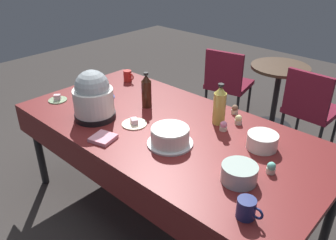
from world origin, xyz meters
The scene contains 21 objects.
ground centered at (0.00, 0.00, 0.00)m, with size 9.00×9.00×0.00m, color #383330.
potluck_table centered at (0.00, 0.00, 0.69)m, with size 2.20×1.10×0.75m.
frosted_layer_cake centered at (0.16, -0.15, 0.80)m, with size 0.29×0.29×0.11m.
slow_cooker centered at (-0.47, -0.26, 0.91)m, with size 0.29×0.29×0.36m.
glass_salad_bowl centered at (0.67, -0.18, 0.80)m, with size 0.19×0.19×0.10m, color #B2C6BC.
ceramic_snack_bowl centered at (0.60, 0.19, 0.80)m, with size 0.19×0.19×0.10m, color silver.
dessert_plate_cobalt centered at (-0.70, 0.00, 0.76)m, with size 0.17×0.17×0.05m.
dessert_plate_sage centered at (-0.93, -0.28, 0.76)m, with size 0.14×0.14×0.05m.
dessert_plate_cream centered at (-0.19, -0.14, 0.76)m, with size 0.17×0.17×0.04m.
cupcake_berry centered at (0.31, 0.21, 0.78)m, with size 0.05×0.05×0.07m.
cupcake_lemon centered at (0.22, 0.47, 0.78)m, with size 0.05×0.05×0.07m.
cupcake_mint centered at (0.33, 0.36, 0.78)m, with size 0.05×0.05×0.07m.
cupcake_vanilla centered at (0.76, 0.00, 0.78)m, with size 0.05×0.05×0.07m.
soda_bottle_ginger_ale centered at (0.22, 0.27, 0.88)m, with size 0.09×0.09×0.29m.
soda_bottle_cola centered at (-0.33, 0.12, 0.88)m, with size 0.07×0.07×0.27m.
coffee_mug_navy centered at (0.84, -0.38, 0.80)m, with size 0.13×0.09×0.10m.
coffee_mug_red centered at (-0.82, 0.37, 0.80)m, with size 0.11×0.07×0.10m.
paper_napkin_stack centered at (-0.19, -0.41, 0.76)m, with size 0.14×0.14×0.02m, color pink.
maroon_chair_left centered at (-0.54, 1.54, 0.49)m, with size 0.52×0.52×0.85m.
maroon_chair_right centered at (0.40, 1.54, 0.49)m, with size 0.46×0.46×0.85m.
round_cafe_table centered at (-0.05, 1.76, 0.50)m, with size 0.60×0.60×0.72m.
Camera 1 is at (1.38, -1.49, 1.89)m, focal length 36.60 mm.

